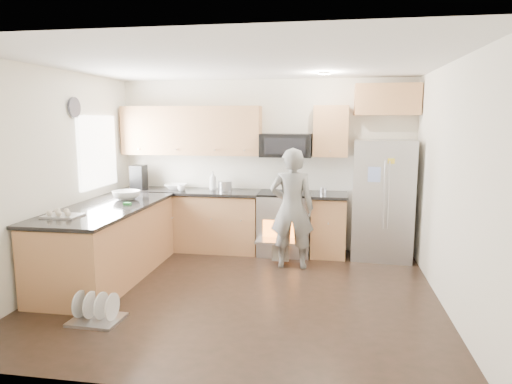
% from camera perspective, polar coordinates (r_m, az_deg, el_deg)
% --- Properties ---
extents(ground, '(4.50, 4.50, 0.00)m').
position_cam_1_polar(ground, '(5.45, -2.06, -12.44)').
color(ground, black).
rests_on(ground, ground).
extents(room_shell, '(4.54, 4.04, 2.62)m').
position_cam_1_polar(room_shell, '(5.11, -2.54, 5.42)').
color(room_shell, white).
rests_on(room_shell, ground).
extents(back_cabinet_run, '(4.45, 0.64, 2.50)m').
position_cam_1_polar(back_cabinet_run, '(6.99, -4.02, 0.51)').
color(back_cabinet_run, '#B97C4A').
rests_on(back_cabinet_run, ground).
extents(peninsula, '(0.96, 2.36, 1.04)m').
position_cam_1_polar(peninsula, '(6.11, -18.01, -5.95)').
color(peninsula, '#B97C4A').
rests_on(peninsula, ground).
extents(stove_range, '(0.76, 0.97, 1.79)m').
position_cam_1_polar(stove_range, '(6.83, 3.60, -2.13)').
color(stove_range, '#B7B7BC').
rests_on(stove_range, ground).
extents(refrigerator, '(0.89, 0.72, 1.72)m').
position_cam_1_polar(refrigerator, '(6.81, 15.59, -0.93)').
color(refrigerator, '#B7B7BC').
rests_on(refrigerator, ground).
extents(person, '(0.61, 0.41, 1.63)m').
position_cam_1_polar(person, '(6.16, 4.50, -2.06)').
color(person, gray).
rests_on(person, ground).
extents(dish_rack, '(0.51, 0.41, 0.30)m').
position_cam_1_polar(dish_rack, '(4.97, -19.31, -14.13)').
color(dish_rack, '#B7B7BC').
rests_on(dish_rack, ground).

